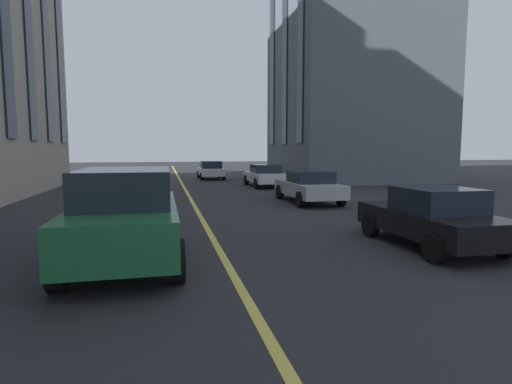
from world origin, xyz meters
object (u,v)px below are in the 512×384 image
(car_white_parked_a, at_px, (211,170))
(car_black_trailing, at_px, (432,217))
(car_silver_far, at_px, (309,186))
(car_green_mid, at_px, (126,215))
(car_white_near, at_px, (265,175))

(car_white_parked_a, xyz_separation_m, car_black_trailing, (-23.18, -2.51, 0.00))
(car_silver_far, height_order, car_green_mid, car_green_mid)
(car_silver_far, relative_size, car_green_mid, 0.94)
(car_silver_far, bearing_deg, car_white_parked_a, 9.52)
(car_black_trailing, bearing_deg, car_white_parked_a, 6.18)
(car_silver_far, bearing_deg, car_green_mid, 139.33)
(car_white_near, height_order, car_green_mid, car_green_mid)
(car_white_parked_a, distance_m, car_silver_far, 15.18)
(car_white_near, height_order, car_silver_far, same)
(car_green_mid, height_order, car_black_trailing, car_green_mid)
(car_white_parked_a, xyz_separation_m, car_green_mid, (-22.93, 4.33, 0.27))
(car_white_parked_a, distance_m, car_black_trailing, 23.32)
(car_silver_far, bearing_deg, car_white_near, 0.00)
(car_white_near, relative_size, car_white_parked_a, 1.13)
(car_green_mid, bearing_deg, car_white_near, -23.58)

